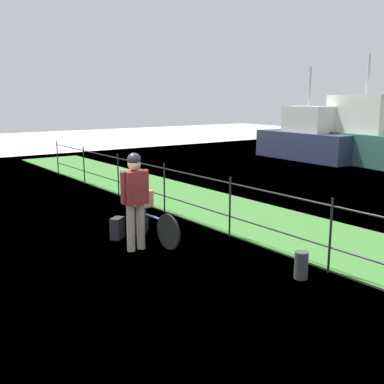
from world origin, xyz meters
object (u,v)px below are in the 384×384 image
at_px(bicycle_main, 152,225).
at_px(mooring_bollard, 301,265).
at_px(cyclist_person, 135,193).
at_px(wooden_crate, 141,198).
at_px(terrier_dog, 142,186).
at_px(moored_boat_far, 307,140).
at_px(backpack_on_paving, 117,228).
at_px(moored_boat_near, 363,138).

height_order(bicycle_main, mooring_bollard, bicycle_main).
bearing_deg(cyclist_person, wooden_crate, 141.01).
xyz_separation_m(terrier_dog, mooring_bollard, (3.04, 0.86, -0.79)).
bearing_deg(bicycle_main, moored_boat_far, 117.56).
bearing_deg(bicycle_main, wooden_crate, -177.40).
height_order(bicycle_main, cyclist_person, cyclist_person).
distance_m(terrier_dog, backpack_on_paving, 0.92).
bearing_deg(terrier_dog, cyclist_person, -40.42).
relative_size(wooden_crate, backpack_on_paving, 0.91).
height_order(wooden_crate, moored_boat_far, moored_boat_far).
height_order(mooring_bollard, moored_boat_near, moored_boat_near).
distance_m(mooring_bollard, moored_boat_far, 13.72).
distance_m(cyclist_person, moored_boat_near, 13.58).
bearing_deg(cyclist_person, terrier_dog, 139.58).
relative_size(terrier_dog, moored_boat_near, 0.05).
height_order(backpack_on_paving, moored_boat_far, moored_boat_far).
bearing_deg(cyclist_person, mooring_bollard, 26.94).
bearing_deg(wooden_crate, terrier_dog, 2.60).
distance_m(bicycle_main, moored_boat_near, 13.12).
bearing_deg(backpack_on_paving, wooden_crate, 111.57).
bearing_deg(moored_boat_near, cyclist_person, -72.20).
height_order(bicycle_main, terrier_dog, terrier_dog).
bearing_deg(bicycle_main, backpack_on_paving, -144.83).
relative_size(bicycle_main, backpack_on_paving, 3.95).
bearing_deg(bicycle_main, cyclist_person, -66.87).
xyz_separation_m(cyclist_person, moored_boat_far, (-6.16, 11.88, -0.16)).
distance_m(bicycle_main, terrier_dog, 0.73).
height_order(bicycle_main, wooden_crate, wooden_crate).
xyz_separation_m(backpack_on_paving, moored_boat_far, (-5.39, 11.85, 0.64)).
bearing_deg(terrier_dog, moored_boat_far, 116.28).
bearing_deg(moored_boat_far, backpack_on_paving, -65.53).
relative_size(wooden_crate, moored_boat_near, 0.05).
bearing_deg(moored_boat_near, moored_boat_far, -152.36).
relative_size(terrier_dog, backpack_on_paving, 0.79).
bearing_deg(terrier_dog, mooring_bollard, 15.83).
distance_m(bicycle_main, cyclist_person, 0.83).
height_order(wooden_crate, backpack_on_paving, wooden_crate).
xyz_separation_m(terrier_dog, moored_boat_near, (-3.65, 12.51, -0.00)).
distance_m(bicycle_main, wooden_crate, 0.55).
xyz_separation_m(wooden_crate, moored_boat_near, (-3.63, 12.51, 0.22)).
bearing_deg(wooden_crate, cyclist_person, -38.99).
bearing_deg(terrier_dog, wooden_crate, -177.40).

